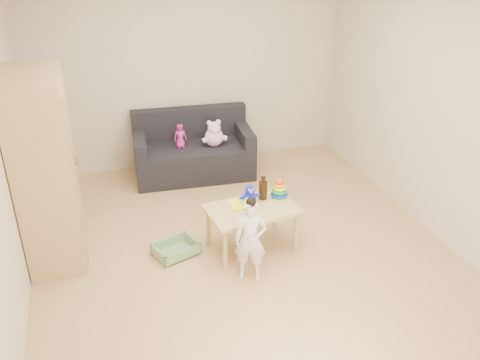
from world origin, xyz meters
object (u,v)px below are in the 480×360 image
object	(u,v)px
toddler	(251,240)
play_table	(252,228)
wardrobe	(46,169)
sofa	(194,160)

from	to	relation	value
toddler	play_table	bearing A→B (deg)	92.53
wardrobe	toddler	size ratio (longest dim) A/B	2.29
play_table	toddler	xyz separation A→B (m)	(-0.16, -0.44, 0.16)
sofa	play_table	world-z (taller)	play_table
wardrobe	toddler	world-z (taller)	wardrobe
toddler	wardrobe	bearing A→B (deg)	172.97
play_table	toddler	distance (m)	0.49
toddler	sofa	bearing A→B (deg)	113.32
wardrobe	sofa	bearing A→B (deg)	37.70
play_table	wardrobe	bearing A→B (deg)	164.18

